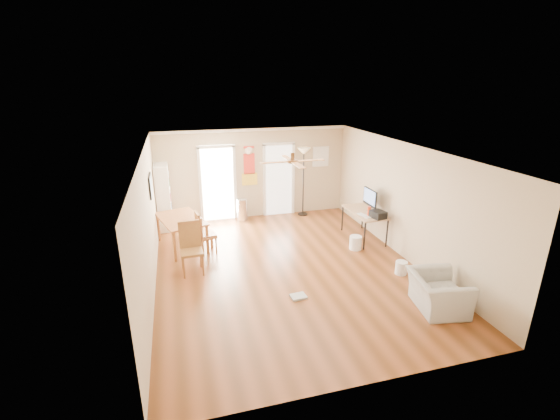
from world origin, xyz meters
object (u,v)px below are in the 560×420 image
object	(u,v)px
torchiere_lamp	(303,182)
armchair	(438,293)
printer	(378,214)
bookshelf	(163,197)
dining_chair_right_a	(206,232)
wastebasket_a	(355,243)
dining_chair_right_b	(206,234)
dining_chair_near	(191,249)
computer_desk	(364,225)
trash_can	(242,210)
dining_table	(182,233)
wastebasket_b	(401,268)

from	to	relation	value
torchiere_lamp	armchair	world-z (taller)	torchiere_lamp
torchiere_lamp	printer	bearing A→B (deg)	-68.91
bookshelf	armchair	xyz separation A→B (m)	(4.70, -5.36, -0.57)
dining_chair_right_a	wastebasket_a	distance (m)	3.58
armchair	dining_chair_right_b	bearing A→B (deg)	57.60
dining_chair_near	printer	bearing A→B (deg)	0.41
computer_desk	dining_chair_right_a	bearing A→B (deg)	176.60
bookshelf	torchiere_lamp	bearing A→B (deg)	4.78
trash_can	wastebasket_a	size ratio (longest dim) A/B	1.93
dining_chair_right_a	dining_chair_near	distance (m)	1.06
computer_desk	armchair	size ratio (longest dim) A/B	1.37
dining_table	dining_chair_right_b	bearing A→B (deg)	-42.10
trash_can	computer_desk	size ratio (longest dim) A/B	0.47
trash_can	armchair	size ratio (longest dim) A/B	0.65
torchiere_lamp	computer_desk	bearing A→B (deg)	-66.46
dining_chair_right_a	wastebasket_a	xyz separation A→B (m)	(3.47, -0.80, -0.33)
torchiere_lamp	wastebasket_a	world-z (taller)	torchiere_lamp
printer	wastebasket_b	distance (m)	1.61
bookshelf	wastebasket_b	distance (m)	6.33
dining_chair_right_a	wastebasket_b	bearing A→B (deg)	-128.62
printer	wastebasket_a	distance (m)	0.87
dining_chair_near	trash_can	bearing A→B (deg)	58.67
bookshelf	dining_chair_right_b	size ratio (longest dim) A/B	1.91
dining_table	computer_desk	xyz separation A→B (m)	(4.51, -0.68, -0.01)
wastebasket_b	printer	bearing A→B (deg)	82.27
bookshelf	torchiere_lamp	size ratio (longest dim) A/B	0.88
torchiere_lamp	wastebasket_b	world-z (taller)	torchiere_lamp
dining_chair_right_b	torchiere_lamp	distance (m)	3.64
dining_chair_near	trash_can	size ratio (longest dim) A/B	1.71
printer	wastebasket_a	size ratio (longest dim) A/B	1.03
wastebasket_b	armchair	bearing A→B (deg)	-94.49
dining_table	wastebasket_b	bearing A→B (deg)	-30.98
dining_chair_right_b	computer_desk	distance (m)	3.97
dining_chair_right_b	computer_desk	xyz separation A→B (m)	(3.96, -0.19, -0.10)
dining_chair_right_b	printer	bearing A→B (deg)	-116.56
printer	torchiere_lamp	bearing A→B (deg)	99.18
dining_table	dining_chair_near	size ratio (longest dim) A/B	1.36
computer_desk	armchair	world-z (taller)	computer_desk
bookshelf	wastebasket_b	bearing A→B (deg)	-35.85
dining_table	dining_chair_right_b	world-z (taller)	dining_chair_right_b
dining_table	wastebasket_a	bearing A→B (deg)	-17.24
trash_can	wastebasket_b	xyz separation A→B (m)	(2.67, -4.08, -0.18)
torchiere_lamp	wastebasket_a	size ratio (longest dim) A/B	6.10
bookshelf	dining_chair_right_b	distance (m)	2.18
dining_chair_right_b	printer	size ratio (longest dim) A/B	2.72
bookshelf	dining_chair_right_a	xyz separation A→B (m)	(0.95, -1.86, -0.39)
dining_table	torchiere_lamp	world-z (taller)	torchiere_lamp
dining_table	dining_chair_near	xyz separation A→B (m)	(0.16, -1.43, 0.18)
dining_table	torchiere_lamp	size ratio (longest dim) A/B	0.74
wastebasket_a	dining_table	bearing A→B (deg)	162.76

